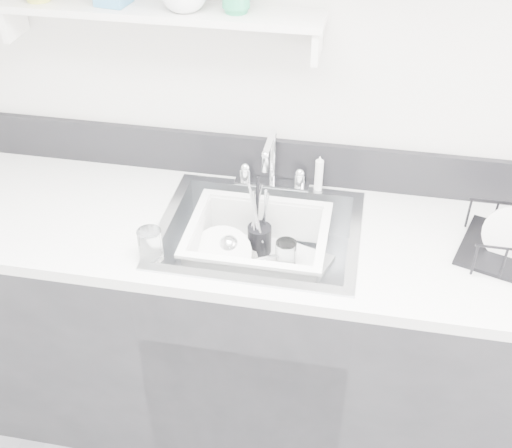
# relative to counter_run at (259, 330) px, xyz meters

# --- Properties ---
(room_shell) EXTENTS (3.50, 3.00, 2.60)m
(room_shell) POSITION_rel_counter_run_xyz_m (0.00, -0.80, 1.22)
(room_shell) COLOR silver
(room_shell) RESTS_ON ground
(counter_run) EXTENTS (3.20, 0.62, 0.92)m
(counter_run) POSITION_rel_counter_run_xyz_m (0.00, 0.00, 0.00)
(counter_run) COLOR black
(counter_run) RESTS_ON ground
(backsplash) EXTENTS (3.20, 0.02, 0.16)m
(backsplash) POSITION_rel_counter_run_xyz_m (0.00, 0.30, 0.54)
(backsplash) COLOR black
(backsplash) RESTS_ON counter_run
(sink) EXTENTS (0.64, 0.52, 0.20)m
(sink) POSITION_rel_counter_run_xyz_m (0.00, 0.00, 0.37)
(sink) COLOR silver
(sink) RESTS_ON counter_run
(faucet) EXTENTS (0.26, 0.18, 0.23)m
(faucet) POSITION_rel_counter_run_xyz_m (0.00, 0.25, 0.52)
(faucet) COLOR silver
(faucet) RESTS_ON counter_run
(side_sprayer) EXTENTS (0.03, 0.03, 0.14)m
(side_sprayer) POSITION_rel_counter_run_xyz_m (0.16, 0.25, 0.53)
(side_sprayer) COLOR white
(side_sprayer) RESTS_ON counter_run
(wall_shelf) EXTENTS (1.00, 0.16, 0.12)m
(wall_shelf) POSITION_rel_counter_run_xyz_m (-0.35, 0.23, 1.05)
(wall_shelf) COLOR silver
(wall_shelf) RESTS_ON room_shell
(wash_tub) EXTENTS (0.54, 0.49, 0.17)m
(wash_tub) POSITION_rel_counter_run_xyz_m (-0.00, 0.00, 0.38)
(wash_tub) COLOR white
(wash_tub) RESTS_ON sink
(plate_stack) EXTENTS (0.25, 0.24, 0.10)m
(plate_stack) POSITION_rel_counter_run_xyz_m (-0.11, -0.02, 0.33)
(plate_stack) COLOR white
(plate_stack) RESTS_ON wash_tub
(utensil_cup) EXTENTS (0.08, 0.08, 0.27)m
(utensil_cup) POSITION_rel_counter_run_xyz_m (-0.01, 0.08, 0.37)
(utensil_cup) COLOR black
(utensil_cup) RESTS_ON wash_tub
(ladle) EXTENTS (0.26, 0.27, 0.08)m
(ladle) POSITION_rel_counter_run_xyz_m (-0.06, -0.03, 0.35)
(ladle) COLOR silver
(ladle) RESTS_ON wash_tub
(tumbler_in_tub) EXTENTS (0.08, 0.08, 0.10)m
(tumbler_in_tub) POSITION_rel_counter_run_xyz_m (0.09, 0.02, 0.36)
(tumbler_in_tub) COLOR white
(tumbler_in_tub) RESTS_ON wash_tub
(tumbler_counter) EXTENTS (0.10, 0.10, 0.10)m
(tumbler_counter) POSITION_rel_counter_run_xyz_m (-0.29, -0.20, 0.51)
(tumbler_counter) COLOR white
(tumbler_counter) RESTS_ON counter_run
(bowl_small) EXTENTS (0.14, 0.14, 0.04)m
(bowl_small) POSITION_rel_counter_run_xyz_m (0.06, -0.05, 0.32)
(bowl_small) COLOR white
(bowl_small) RESTS_ON wash_tub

